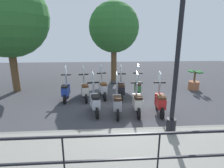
{
  "coord_description": "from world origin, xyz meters",
  "views": [
    {
      "loc": [
        -6.73,
        0.97,
        2.73
      ],
      "look_at": [
        0.2,
        0.5,
        0.9
      ],
      "focal_mm": 28.0,
      "sensor_mm": 36.0,
      "label": 1
    }
  ],
  "objects_px": {
    "tree_distant": "(114,28)",
    "scooter_far_2": "(103,88)",
    "tree_large": "(7,17)",
    "potted_palm": "(194,82)",
    "scooter_near_2": "(117,103)",
    "scooter_near_3": "(95,102)",
    "scooter_near_1": "(137,102)",
    "scooter_far_3": "(85,90)",
    "scooter_far_4": "(66,90)",
    "scooter_far_1": "(121,89)",
    "scooter_near_0": "(160,101)",
    "lamp_post_near": "(177,67)",
    "scooter_far_0": "(138,88)"
  },
  "relations": [
    {
      "from": "scooter_far_2",
      "to": "scooter_near_2",
      "type": "bearing_deg",
      "value": -176.53
    },
    {
      "from": "tree_large",
      "to": "scooter_far_1",
      "type": "bearing_deg",
      "value": -107.03
    },
    {
      "from": "scooter_near_1",
      "to": "scooter_far_3",
      "type": "height_order",
      "value": "same"
    },
    {
      "from": "scooter_far_1",
      "to": "scooter_far_4",
      "type": "xyz_separation_m",
      "value": [
        -0.04,
        2.48,
        0.0
      ]
    },
    {
      "from": "potted_palm",
      "to": "scooter_near_2",
      "type": "xyz_separation_m",
      "value": [
        -3.01,
        4.49,
        0.04
      ]
    },
    {
      "from": "scooter_near_2",
      "to": "scooter_near_3",
      "type": "distance_m",
      "value": 0.82
    },
    {
      "from": "tree_distant",
      "to": "scooter_far_2",
      "type": "distance_m",
      "value": 4.59
    },
    {
      "from": "tree_distant",
      "to": "scooter_near_2",
      "type": "height_order",
      "value": "tree_distant"
    },
    {
      "from": "scooter_far_1",
      "to": "scooter_far_4",
      "type": "height_order",
      "value": "same"
    },
    {
      "from": "lamp_post_near",
      "to": "tree_distant",
      "type": "height_order",
      "value": "tree_distant"
    },
    {
      "from": "lamp_post_near",
      "to": "scooter_near_1",
      "type": "height_order",
      "value": "lamp_post_near"
    },
    {
      "from": "lamp_post_near",
      "to": "scooter_far_4",
      "type": "xyz_separation_m",
      "value": [
        3.21,
        3.5,
        -1.53
      ]
    },
    {
      "from": "scooter_near_0",
      "to": "scooter_near_3",
      "type": "distance_m",
      "value": 2.39
    },
    {
      "from": "scooter_near_2",
      "to": "scooter_far_1",
      "type": "distance_m",
      "value": 1.77
    },
    {
      "from": "tree_large",
      "to": "scooter_near_1",
      "type": "distance_m",
      "value": 7.4
    },
    {
      "from": "scooter_far_3",
      "to": "scooter_far_4",
      "type": "distance_m",
      "value": 0.83
    },
    {
      "from": "tree_large",
      "to": "potted_palm",
      "type": "relative_size",
      "value": 5.39
    },
    {
      "from": "scooter_far_0",
      "to": "scooter_far_2",
      "type": "bearing_deg",
      "value": 96.16
    },
    {
      "from": "potted_palm",
      "to": "lamp_post_near",
      "type": "bearing_deg",
      "value": 145.55
    },
    {
      "from": "scooter_far_1",
      "to": "scooter_far_3",
      "type": "xyz_separation_m",
      "value": [
        -0.02,
        1.65,
        0.0
      ]
    },
    {
      "from": "lamp_post_near",
      "to": "scooter_near_2",
      "type": "relative_size",
      "value": 2.74
    },
    {
      "from": "scooter_near_1",
      "to": "scooter_near_3",
      "type": "xyz_separation_m",
      "value": [
        0.12,
        1.54,
        0.0
      ]
    },
    {
      "from": "scooter_far_3",
      "to": "scooter_far_1",
      "type": "bearing_deg",
      "value": -100.75
    },
    {
      "from": "potted_palm",
      "to": "tree_distant",
      "type": "bearing_deg",
      "value": 59.76
    },
    {
      "from": "tree_distant",
      "to": "scooter_far_1",
      "type": "bearing_deg",
      "value": -179.22
    },
    {
      "from": "scooter_near_1",
      "to": "scooter_far_4",
      "type": "bearing_deg",
      "value": 63.38
    },
    {
      "from": "scooter_near_0",
      "to": "scooter_far_3",
      "type": "bearing_deg",
      "value": 66.17
    },
    {
      "from": "tree_distant",
      "to": "scooter_near_3",
      "type": "distance_m",
      "value": 6.1
    },
    {
      "from": "potted_palm",
      "to": "scooter_far_4",
      "type": "height_order",
      "value": "scooter_far_4"
    },
    {
      "from": "lamp_post_near",
      "to": "scooter_near_1",
      "type": "relative_size",
      "value": 2.74
    },
    {
      "from": "lamp_post_near",
      "to": "tree_large",
      "type": "height_order",
      "value": "tree_large"
    },
    {
      "from": "lamp_post_near",
      "to": "scooter_far_3",
      "type": "height_order",
      "value": "lamp_post_near"
    },
    {
      "from": "scooter_near_0",
      "to": "scooter_far_3",
      "type": "distance_m",
      "value": 3.34
    },
    {
      "from": "scooter_near_0",
      "to": "scooter_near_1",
      "type": "xyz_separation_m",
      "value": [
        0.03,
        0.84,
        0.0
      ]
    },
    {
      "from": "tree_distant",
      "to": "scooter_far_3",
      "type": "relative_size",
      "value": 3.19
    },
    {
      "from": "scooter_near_0",
      "to": "scooter_far_4",
      "type": "relative_size",
      "value": 1.0
    },
    {
      "from": "tree_distant",
      "to": "scooter_near_1",
      "type": "distance_m",
      "value": 6.12
    },
    {
      "from": "scooter_far_2",
      "to": "potted_palm",
      "type": "bearing_deg",
      "value": -88.26
    },
    {
      "from": "scooter_near_2",
      "to": "scooter_far_0",
      "type": "relative_size",
      "value": 1.0
    },
    {
      "from": "scooter_far_1",
      "to": "scooter_far_3",
      "type": "height_order",
      "value": "same"
    },
    {
      "from": "scooter_near_0",
      "to": "scooter_far_0",
      "type": "height_order",
      "value": "same"
    },
    {
      "from": "scooter_near_1",
      "to": "scooter_near_2",
      "type": "distance_m",
      "value": 0.74
    },
    {
      "from": "scooter_near_1",
      "to": "scooter_near_0",
      "type": "bearing_deg",
      "value": -88.59
    },
    {
      "from": "lamp_post_near",
      "to": "scooter_near_1",
      "type": "bearing_deg",
      "value": 21.97
    },
    {
      "from": "scooter_near_3",
      "to": "scooter_far_1",
      "type": "bearing_deg",
      "value": -47.4
    },
    {
      "from": "scooter_near_0",
      "to": "scooter_far_0",
      "type": "distance_m",
      "value": 1.89
    },
    {
      "from": "lamp_post_near",
      "to": "scooter_near_3",
      "type": "relative_size",
      "value": 2.74
    },
    {
      "from": "tree_distant",
      "to": "scooter_far_1",
      "type": "height_order",
      "value": "tree_distant"
    },
    {
      "from": "scooter_far_2",
      "to": "lamp_post_near",
      "type": "bearing_deg",
      "value": -162.19
    },
    {
      "from": "scooter_far_1",
      "to": "scooter_far_4",
      "type": "relative_size",
      "value": 1.0
    }
  ]
}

